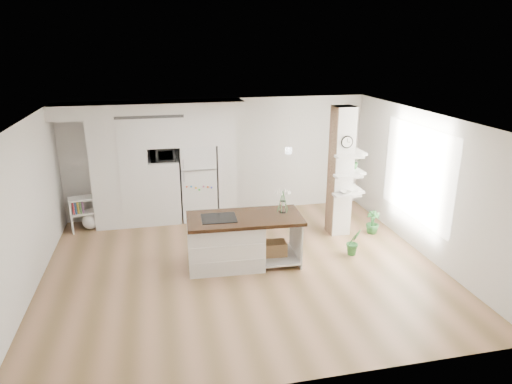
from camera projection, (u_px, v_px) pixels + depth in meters
floor at (243, 268)px, 8.27m from camera, size 7.00×6.00×0.01m
room at (242, 170)px, 7.69m from camera, size 7.04×6.04×2.72m
cabinet_wall at (155, 157)px, 9.98m from camera, size 4.00×0.71×2.70m
refrigerator at (198, 182)px, 10.38m from camera, size 0.78×0.69×1.75m
column at (346, 172)px, 9.38m from camera, size 0.69×0.90×2.70m
window at (417, 173)px, 8.78m from camera, size 0.00×2.40×2.40m
pendant_light at (335, 148)px, 8.09m from camera, size 0.12×0.12×0.10m
kitchen_island at (232, 240)px, 8.27m from camera, size 2.10×1.07×1.50m
bookshelf at (87, 215)px, 9.89m from camera, size 0.70×0.50×0.74m
floor_plant_a at (354, 242)px, 8.73m from camera, size 0.33×0.29×0.52m
floor_plant_b at (373, 222)px, 9.72m from camera, size 0.36×0.36×0.49m
microwave at (163, 154)px, 9.95m from camera, size 0.54×0.37×0.30m
shelf_plant at (354, 162)px, 9.53m from camera, size 0.27×0.23×0.30m
decor_bowl at (346, 192)px, 9.26m from camera, size 0.22×0.22×0.05m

